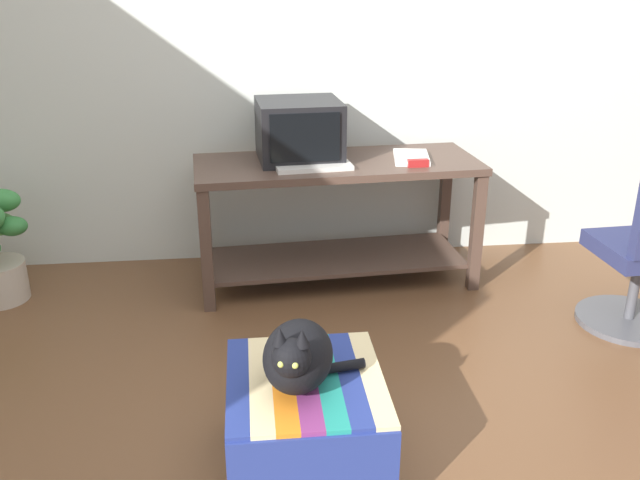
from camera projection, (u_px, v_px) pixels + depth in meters
name	position (u px, v px, depth m)	size (l,w,h in m)	color
ground_plane	(325.00, 466.00, 2.51)	(14.00, 14.00, 0.00)	brown
back_wall	(285.00, 41.00, 3.92)	(8.00, 0.10, 2.60)	silver
desk	(337.00, 200.00, 3.83)	(1.59, 0.70, 0.71)	#4C382D
tv_monitor	(299.00, 131.00, 3.73)	(0.47, 0.46, 0.32)	black
keyboard	(314.00, 167.00, 3.60)	(0.40, 0.15, 0.02)	beige
book	(411.00, 157.00, 3.77)	(0.19, 0.28, 0.03)	white
ottoman_with_blanket	(306.00, 422.00, 2.46)	(0.55, 0.61, 0.36)	#7A664C
cat	(298.00, 356.00, 2.30)	(0.40, 0.37, 0.29)	black
stapler	(418.00, 163.00, 3.64)	(0.04, 0.11, 0.04)	#A31E1E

